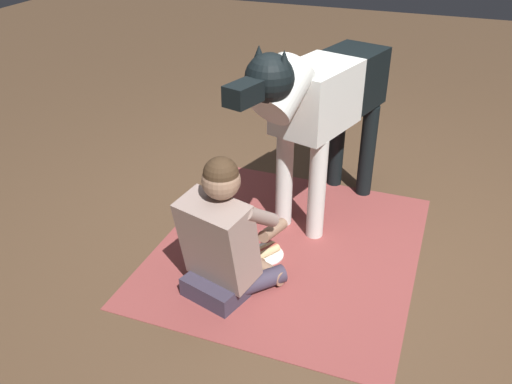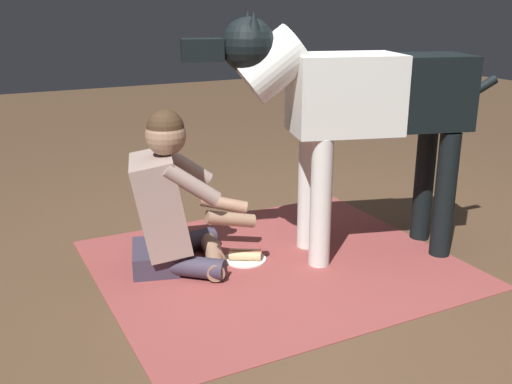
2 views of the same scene
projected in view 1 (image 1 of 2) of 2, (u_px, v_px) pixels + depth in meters
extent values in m
plane|color=brown|center=(305.00, 232.00, 3.76)|extent=(14.72, 14.72, 0.00)
cube|color=brown|center=(289.00, 247.00, 3.59)|extent=(1.88, 1.63, 0.01)
cube|color=#3C3548|center=(215.00, 288.00, 3.15)|extent=(0.33, 0.39, 0.12)
cylinder|color=#3C3548|center=(213.00, 264.00, 3.34)|extent=(0.41, 0.17, 0.11)
cylinder|color=#9F795E|center=(237.00, 257.00, 3.41)|extent=(0.17, 0.37, 0.09)
cylinder|color=#3C3548|center=(253.00, 283.00, 3.18)|extent=(0.37, 0.35, 0.11)
cylinder|color=#9F795E|center=(259.00, 267.00, 3.32)|extent=(0.21, 0.37, 0.09)
cube|color=gray|center=(218.00, 240.00, 3.03)|extent=(0.40, 0.47, 0.53)
cylinder|color=gray|center=(211.00, 197.00, 3.15)|extent=(0.30, 0.16, 0.24)
cylinder|color=#9F795E|center=(240.00, 216.00, 3.37)|extent=(0.27, 0.18, 0.12)
cylinder|color=gray|center=(260.00, 217.00, 2.97)|extent=(0.30, 0.16, 0.24)
cylinder|color=#9F795E|center=(273.00, 230.00, 3.24)|extent=(0.28, 0.11, 0.12)
sphere|color=#9F795E|center=(221.00, 181.00, 2.88)|extent=(0.21, 0.21, 0.21)
sphere|color=#412D1C|center=(221.00, 174.00, 2.86)|extent=(0.19, 0.19, 0.19)
cylinder|color=silver|center=(317.00, 190.00, 3.55)|extent=(0.11, 0.11, 0.71)
cylinder|color=silver|center=(284.00, 178.00, 3.68)|extent=(0.11, 0.11, 0.71)
cylinder|color=black|center=(367.00, 151.00, 4.04)|extent=(0.11, 0.11, 0.71)
cylinder|color=black|center=(337.00, 143.00, 4.18)|extent=(0.11, 0.11, 0.71)
cube|color=silver|center=(317.00, 97.00, 3.44)|extent=(0.64, 0.51, 0.41)
cube|color=black|center=(350.00, 79.00, 3.74)|extent=(0.57, 0.47, 0.39)
cylinder|color=silver|center=(282.00, 89.00, 3.09)|extent=(0.47, 0.36, 0.40)
sphere|color=black|center=(270.00, 78.00, 2.95)|extent=(0.28, 0.28, 0.28)
cube|color=black|center=(243.00, 94.00, 2.80)|extent=(0.23, 0.18, 0.11)
cone|color=black|center=(284.00, 62.00, 2.87)|extent=(0.12, 0.12, 0.12)
cone|color=black|center=(259.00, 56.00, 2.95)|extent=(0.12, 0.12, 0.12)
cylinder|color=black|center=(367.00, 75.00, 3.94)|extent=(0.36, 0.15, 0.24)
cylinder|color=white|center=(265.00, 255.00, 3.52)|extent=(0.24, 0.24, 0.01)
cylinder|color=#D9B47E|center=(263.00, 249.00, 3.52)|extent=(0.18, 0.13, 0.05)
cylinder|color=#D9B47E|center=(268.00, 252.00, 3.49)|extent=(0.18, 0.13, 0.05)
cylinder|color=#A04235|center=(265.00, 250.00, 3.50)|extent=(0.18, 0.13, 0.04)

